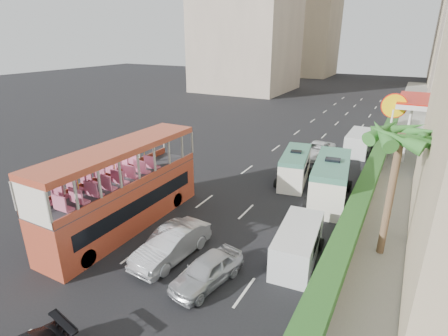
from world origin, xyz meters
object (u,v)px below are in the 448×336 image
Objects in this scene: car_silver_lane_a at (172,257)px; palm_tree at (390,197)px; double_decker_bus at (123,187)px; minibus_near at (295,167)px; panel_van_near at (298,244)px; minibus_far at (330,181)px; shell_station at (433,129)px; panel_van_far at (359,143)px; van_asset at (316,157)px; car_silver_lane_b at (207,283)px.

car_silver_lane_a is 11.38m from palm_tree.
double_decker_bus is 2.03× the size of minibus_near.
palm_tree reaches higher than panel_van_near.
palm_tree is at bearing -61.80° from minibus_far.
minibus_far is at bearing 85.63° from panel_van_near.
panel_van_far is at bearing -166.00° from shell_station.
van_asset is 9.47m from minibus_far.
panel_van_near is at bearing 61.30° from car_silver_lane_b.
double_decker_bus is 2.24× the size of van_asset.
car_silver_lane_b is 0.74× the size of minibus_near.
car_silver_lane_a is 0.75× the size of palm_tree.
palm_tree is 0.80× the size of shell_station.
palm_tree is at bearing -96.60° from shell_station.
van_asset is 17.06m from panel_van_near.
van_asset is at bearing -134.16° from panel_van_far.
panel_van_near is 0.90× the size of panel_van_far.
palm_tree reaches higher than car_silver_lane_a.
minibus_near is (-0.02, -6.75, 1.20)m from van_asset.
car_silver_lane_b is at bearing -109.64° from shell_station.
minibus_far is at bearing 43.48° from double_decker_bus.
panel_van_near is 0.72× the size of palm_tree.
panel_van_far reaches higher than panel_van_near.
minibus_far reaches higher than panel_van_far.
car_silver_lane_a is 1.20× the size of car_silver_lane_b.
van_asset is at bearing -152.58° from shell_station.
panel_van_near is at bearing -89.43° from panel_van_far.
car_silver_lane_b is 0.81× the size of van_asset.
car_silver_lane_b is at bearing -17.63° from double_decker_bus.
panel_van_far is at bearing 102.23° from palm_tree.
palm_tree reaches higher than minibus_far.
minibus_near is at bearing 139.27° from minibus_far.
shell_station is (9.25, 11.54, 1.55)m from minibus_near.
van_asset is at bearing 95.52° from panel_van_near.
van_asset is 0.91× the size of minibus_near.
car_silver_lane_a is 2.78m from car_silver_lane_b.
car_silver_lane_a is 27.15m from shell_station.
double_decker_bus is 1.68× the size of minibus_far.
palm_tree is at bearing -77.46° from panel_van_far.
car_silver_lane_a is 0.89× the size of minibus_near.
double_decker_bus is at bearing 167.27° from car_silver_lane_a.
panel_van_near is at bearing -81.16° from minibus_near.
shell_station is at bearing 83.40° from palm_tree.
double_decker_bus is 1.72× the size of palm_tree.
van_asset is at bearing 102.00° from minibus_far.
palm_tree is (13.80, 4.00, 0.85)m from double_decker_bus.
minibus_far is 1.02× the size of palm_tree.
van_asset is 10.75m from shell_station.
minibus_far is at bearing 67.50° from car_silver_lane_a.
panel_van_near is (5.74, 2.88, 0.92)m from car_silver_lane_a.
van_asset is at bearing 87.75° from car_silver_lane_a.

